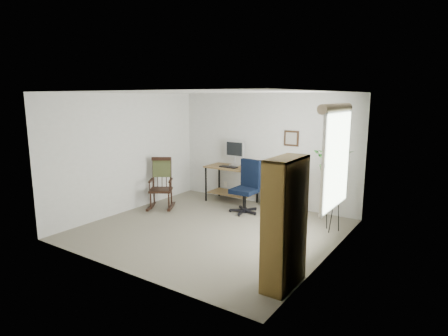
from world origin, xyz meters
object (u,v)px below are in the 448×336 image
Objects in this scene: desk at (231,184)px; low_bookshelf at (287,189)px; rocking_chair at (161,183)px; office_chair at (244,187)px; tall_bookshelf at (285,223)px.

desk is 1.25× the size of low_bookshelf.
desk is 1.58m from rocking_chair.
rocking_chair reaches higher than low_bookshelf.
rocking_chair is 2.63m from low_bookshelf.
rocking_chair is 1.21× the size of low_bookshelf.
desk is 1.29m from low_bookshelf.
desk is 0.85m from office_chair.
tall_bookshelf is at bearing -58.17° from rocking_chair.
office_chair is (0.65, -0.53, 0.14)m from desk.
low_bookshelf is (0.63, 0.65, -0.10)m from office_chair.
rocking_chair reaches higher than desk.
low_bookshelf is 0.55× the size of tall_bookshelf.
low_bookshelf is at bearing 113.89° from tall_bookshelf.
office_chair reaches higher than rocking_chair.
desk is 0.69× the size of tall_bookshelf.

